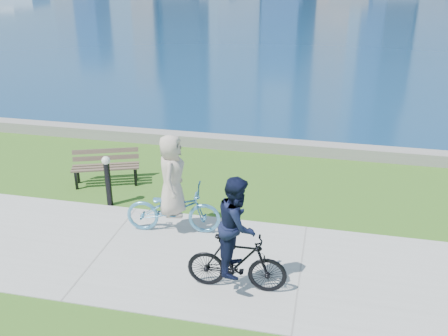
% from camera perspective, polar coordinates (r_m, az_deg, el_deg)
% --- Properties ---
extents(ground, '(320.00, 320.00, 0.00)m').
position_cam_1_polar(ground, '(9.77, 8.68, -11.80)').
color(ground, '#2F5C18').
rests_on(ground, ground).
extents(concrete_path, '(80.00, 3.50, 0.02)m').
position_cam_1_polar(concrete_path, '(9.77, 8.68, -11.75)').
color(concrete_path, '#A4A49F').
rests_on(concrete_path, ground).
extents(seawall, '(90.00, 0.50, 0.35)m').
position_cam_1_polar(seawall, '(15.21, 10.55, 2.13)').
color(seawall, gray).
rests_on(seawall, ground).
extents(park_bench, '(1.80, 1.15, 0.88)m').
position_cam_1_polar(park_bench, '(13.32, -13.36, 0.45)').
color(park_bench, black).
rests_on(park_bench, ground).
extents(bollard_lamp, '(0.20, 0.20, 1.26)m').
position_cam_1_polar(bollard_lamp, '(12.05, -13.16, -1.08)').
color(bollard_lamp, black).
rests_on(bollard_lamp, ground).
extents(cyclist_woman, '(0.98, 2.11, 2.20)m').
position_cam_1_polar(cyclist_woman, '(10.62, -5.89, -3.31)').
color(cyclist_woman, '#519BC4').
rests_on(cyclist_woman, ground).
extents(cyclist_man, '(0.69, 1.81, 2.19)m').
position_cam_1_polar(cyclist_man, '(8.75, 1.48, -8.70)').
color(cyclist_man, black).
rests_on(cyclist_man, ground).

